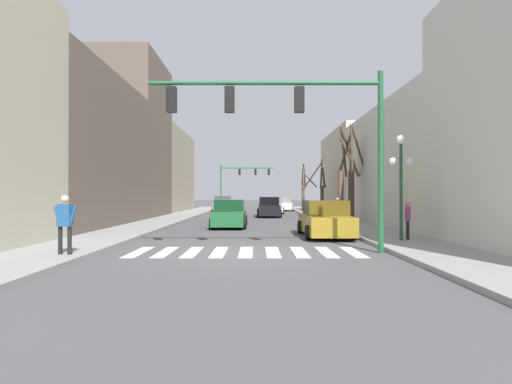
{
  "coord_description": "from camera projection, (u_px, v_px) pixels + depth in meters",
  "views": [
    {
      "loc": [
        0.34,
        -13.22,
        1.94
      ],
      "look_at": [
        0.42,
        26.87,
        2.18
      ],
      "focal_mm": 28.0,
      "sensor_mm": 36.0,
      "label": 1
    }
  ],
  "objects": [
    {
      "name": "car_parked_left_far",
      "position": [
        268.0,
        207.0,
        34.52
      ],
      "size": [
        2.05,
        4.84,
        1.72
      ],
      "rotation": [
        0.0,
        0.0,
        1.57
      ],
      "color": "black",
      "rests_on": "ground_plane"
    },
    {
      "name": "street_tree_right_mid",
      "position": [
        320.0,
        190.0,
        36.67
      ],
      "size": [
        2.28,
        1.43,
        5.06
      ],
      "color": "#473828",
      "rests_on": "sidewalk_right"
    },
    {
      "name": "pedestrian_on_right_sidewalk",
      "position": [
        64.0,
        219.0,
        11.86
      ],
      "size": [
        0.76,
        0.29,
        1.76
      ],
      "rotation": [
        0.0,
        0.0,
        6.14
      ],
      "color": "black",
      "rests_on": "sidewalk_left"
    },
    {
      "name": "traffic_signal_far",
      "position": [
        240.0,
        176.0,
        54.32
      ],
      "size": [
        7.35,
        0.28,
        5.95
      ],
      "color": "#236038",
      "rests_on": "ground_plane"
    },
    {
      "name": "street_lamp_right_corner",
      "position": [
        400.0,
        166.0,
        15.57
      ],
      "size": [
        0.95,
        0.36,
        4.1
      ],
      "color": "#1E4C2D",
      "rests_on": "sidewalk_right"
    },
    {
      "name": "street_tree_left_far",
      "position": [
        342.0,
        180.0,
        26.8
      ],
      "size": [
        1.78,
        1.93,
        6.4
      ],
      "color": "brown",
      "rests_on": "sidewalk_right"
    },
    {
      "name": "sidewalk_right",
      "position": [
        430.0,
        250.0,
        13.22
      ],
      "size": [
        2.85,
        90.0,
        0.15
      ],
      "color": "gray",
      "rests_on": "ground_plane"
    },
    {
      "name": "sidewalk_left",
      "position": [
        60.0,
        251.0,
        13.19
      ],
      "size": [
        2.85,
        90.0,
        0.15
      ],
      "color": "gray",
      "rests_on": "ground_plane"
    },
    {
      "name": "pedestrian_on_left_sidewalk",
      "position": [
        336.0,
        207.0,
        25.8
      ],
      "size": [
        0.53,
        0.55,
        1.59
      ],
      "rotation": [
        0.0,
        0.0,
        5.48
      ],
      "color": "#4C4C51",
      "rests_on": "sidewalk_right"
    },
    {
      "name": "car_driving_away_lane",
      "position": [
        272.0,
        206.0,
        40.31
      ],
      "size": [
        2.05,
        4.39,
        1.69
      ],
      "rotation": [
        0.0,
        0.0,
        1.57
      ],
      "color": "silver",
      "rests_on": "ground_plane"
    },
    {
      "name": "building_row_right",
      "position": [
        417.0,
        160.0,
        25.11
      ],
      "size": [
        6.0,
        37.1,
        9.51
      ],
      "color": "beige",
      "rests_on": "ground_plane"
    },
    {
      "name": "traffic_signal_near",
      "position": [
        291.0,
        117.0,
        13.17
      ],
      "size": [
        7.77,
        0.28,
        6.02
      ],
      "color": "#236038",
      "rests_on": "ground_plane"
    },
    {
      "name": "car_parked_right_near",
      "position": [
        324.0,
        220.0,
        18.3
      ],
      "size": [
        2.17,
        4.78,
        1.66
      ],
      "rotation": [
        0.0,
        0.0,
        1.57
      ],
      "color": "#A38423",
      "rests_on": "ground_plane"
    },
    {
      "name": "pedestrian_crossing_street",
      "position": [
        407.0,
        216.0,
        15.85
      ],
      "size": [
        0.3,
        0.67,
        1.58
      ],
      "rotation": [
        0.0,
        0.0,
        4.42
      ],
      "color": "black",
      "rests_on": "sidewalk_right"
    },
    {
      "name": "car_parked_left_mid",
      "position": [
        222.0,
        204.0,
        46.09
      ],
      "size": [
        2.19,
        4.89,
        1.76
      ],
      "rotation": [
        0.0,
        0.0,
        1.57
      ],
      "color": "gray",
      "rests_on": "ground_plane"
    },
    {
      "name": "ground_plane",
      "position": [
        245.0,
        253.0,
        13.21
      ],
      "size": [
        240.0,
        240.0,
        0.0
      ],
      "primitive_type": "plane",
      "color": "#4C4C4F"
    },
    {
      "name": "crosswalk_stripes",
      "position": [
        245.0,
        252.0,
        13.36
      ],
      "size": [
        7.65,
        2.6,
        0.01
      ],
      "color": "white",
      "rests_on": "ground_plane"
    },
    {
      "name": "street_tree_right_near",
      "position": [
        350.0,
        180.0,
        26.52
      ],
      "size": [
        1.85,
        2.79,
        6.45
      ],
      "color": "#473828",
      "rests_on": "sidewalk_right"
    },
    {
      "name": "street_tree_left_near",
      "position": [
        303.0,
        188.0,
        45.13
      ],
      "size": [
        1.68,
        2.85,
        5.35
      ],
      "color": "brown",
      "rests_on": "sidewalk_right"
    },
    {
      "name": "car_driving_toward_lane",
      "position": [
        282.0,
        204.0,
        47.41
      ],
      "size": [
        2.13,
        4.77,
        1.62
      ],
      "rotation": [
        0.0,
        0.0,
        1.57
      ],
      "color": "white",
      "rests_on": "ground_plane"
    },
    {
      "name": "car_at_intersection",
      "position": [
        229.0,
        214.0,
        23.58
      ],
      "size": [
        2.03,
        4.84,
        1.63
      ],
      "rotation": [
        0.0,
        0.0,
        -1.57
      ],
      "color": "#236B38",
      "rests_on": "ground_plane"
    },
    {
      "name": "building_row_left",
      "position": [
        106.0,
        152.0,
        29.1
      ],
      "size": [
        6.0,
        43.7,
        13.11
      ],
      "color": "#BCB299",
      "rests_on": "ground_plane"
    }
  ]
}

